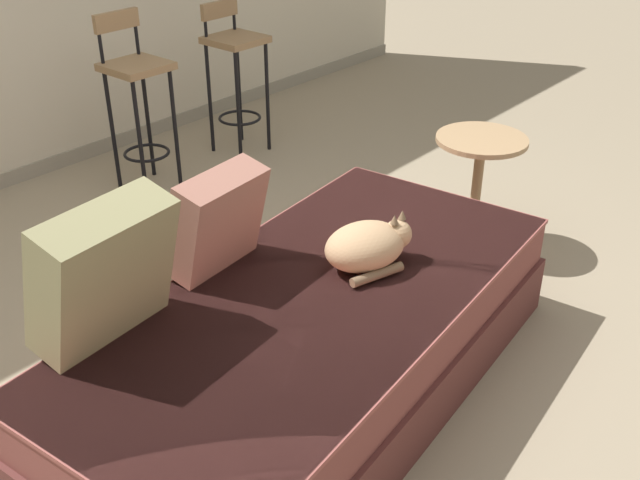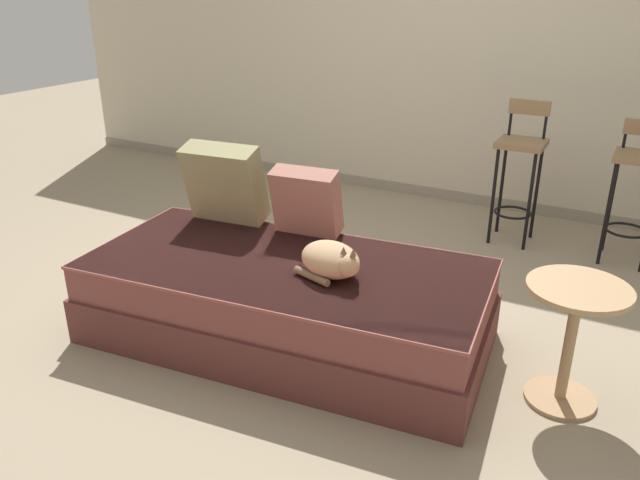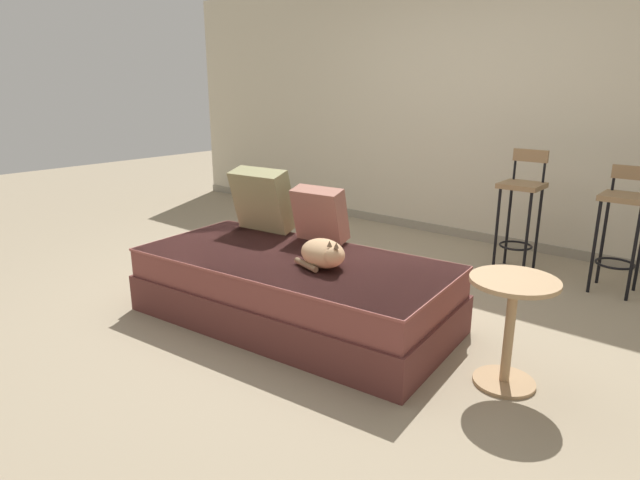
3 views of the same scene
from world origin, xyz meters
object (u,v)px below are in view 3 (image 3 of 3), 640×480
at_px(couch, 293,289).
at_px(throw_pillow_corner, 263,200).
at_px(side_table, 511,317).
at_px(cat, 323,254).
at_px(bar_stool_near_window, 521,201).
at_px(bar_stool_by_doorway, 623,216).
at_px(throw_pillow_middle, 320,214).

bearing_deg(couch, throw_pillow_corner, 151.07).
bearing_deg(side_table, cat, -171.84).
xyz_separation_m(cat, bar_stool_near_window, (0.47, 1.98, 0.07)).
distance_m(bar_stool_by_doorway, side_table, 1.83).
bearing_deg(couch, bar_stool_by_doorway, 52.44).
xyz_separation_m(throw_pillow_corner, bar_stool_near_window, (1.36, 1.62, -0.09)).
distance_m(cat, bar_stool_near_window, 2.03).
bearing_deg(bar_stool_by_doorway, couch, -127.56).
height_order(throw_pillow_middle, bar_stool_by_doorway, bar_stool_by_doorway).
bearing_deg(bar_stool_near_window, throw_pillow_corner, -130.01).
relative_size(throw_pillow_corner, bar_stool_by_doorway, 0.51).
bearing_deg(couch, cat, -4.79).
xyz_separation_m(couch, throw_pillow_corner, (-0.61, 0.34, 0.46)).
xyz_separation_m(throw_pillow_corner, throw_pillow_middle, (0.52, 0.05, -0.04)).
relative_size(throw_pillow_middle, cat, 1.05).
distance_m(throw_pillow_middle, bar_stool_near_window, 1.78).
bearing_deg(bar_stool_near_window, side_table, -70.82).
distance_m(throw_pillow_corner, throw_pillow_middle, 0.52).
height_order(throw_pillow_corner, bar_stool_by_doorway, bar_stool_by_doorway).
height_order(cat, side_table, cat).
height_order(bar_stool_by_doorway, side_table, bar_stool_by_doorway).
distance_m(throw_pillow_middle, side_table, 1.52).
height_order(throw_pillow_corner, side_table, throw_pillow_corner).
bearing_deg(throw_pillow_middle, bar_stool_near_window, 61.80).
bearing_deg(cat, bar_stool_near_window, 76.62).
bearing_deg(couch, side_table, 5.56).
xyz_separation_m(bar_stool_near_window, side_table, (0.63, -1.82, -0.22)).
relative_size(couch, bar_stool_by_doorway, 2.30).
height_order(cat, bar_stool_by_doorway, bar_stool_by_doorway).
height_order(throw_pillow_middle, side_table, throw_pillow_middle).
bearing_deg(throw_pillow_corner, bar_stool_near_window, 49.99).
height_order(couch, bar_stool_near_window, bar_stool_near_window).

